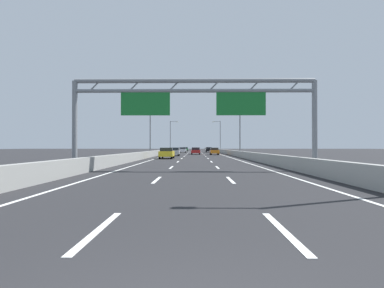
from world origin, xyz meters
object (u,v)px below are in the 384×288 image
Objects in this scene: streetlamp_right_mid at (239,125)px; streetlamp_right_far at (220,134)px; streetlamp_left_mid at (152,125)px; green_car at (186,149)px; red_car at (196,151)px; yellow_car at (167,153)px; black_car at (209,150)px; streetlamp_left_far at (171,134)px; white_car at (183,150)px; sign_gantry at (194,100)px; orange_car at (214,151)px; silver_car at (174,152)px.

streetlamp_right_far is at bearing 90.00° from streetlamp_right_mid.
streetlamp_left_mid is 2.26× the size of green_car.
red_car is at bearing -103.37° from streetlamp_right_far.
black_car is (7.65, 45.21, -0.02)m from yellow_car.
streetlamp_left_far reaches higher than red_car.
streetlamp_left_far is 17.15m from green_car.
green_car is at bearing 90.28° from white_car.
streetlamp_right_mid is at bearing -90.00° from streetlamp_right_far.
black_car is 1.03× the size of white_car.
yellow_car reaches higher than black_car.
yellow_car is 0.97× the size of black_car.
streetlamp_left_mid reaches higher than white_car.
streetlamp_left_mid reaches higher than yellow_car.
yellow_car is at bearing 100.53° from sign_gantry.
streetlamp_left_far is 2.25× the size of orange_car.
streetlamp_left_mid is at bearing -124.50° from red_car.
streetlamp_left_far is 53.22m from yellow_car.
silver_car is at bearing -84.62° from streetlamp_left_far.
streetlamp_left_far reaches higher than yellow_car.
black_car reaches higher than orange_car.
streetlamp_left_far reaches higher than silver_car.
streetlamp_right_mid is 10.26m from orange_car.
streetlamp_left_far is 32.15m from red_car.
sign_gantry is at bearing -79.47° from yellow_car.
white_car is (-10.84, 30.08, -4.66)m from streetlamp_right_mid.
streetlamp_right_far is 9.68m from black_car.
yellow_car is at bearing -102.04° from streetlamp_right_far.
streetlamp_left_far is 2.05× the size of black_car.
green_car is 27.87m from white_car.
streetlamp_left_mid is at bearing -97.75° from white_car.
yellow_car is 12.36m from silver_car.
sign_gantry is at bearing -87.76° from green_car.
sign_gantry is 1.79× the size of streetlamp_left_far.
streetlamp_right_far reaches higher than black_car.
yellow_car is 0.96× the size of silver_car.
silver_car is (-3.77, -9.63, -0.01)m from red_car.
red_car is 0.92× the size of silver_car.
streetlamp_left_mid is at bearing 103.35° from sign_gantry.
green_car is at bearing 86.09° from streetlamp_left_mid.
streetlamp_right_mid is (14.93, 0.00, 0.00)m from streetlamp_left_mid.
streetlamp_left_far is at bearing 90.00° from streetlamp_left_mid.
black_car is at bearing 30.05° from white_car.
orange_car is at bearing -89.99° from black_car.
green_car is 0.94× the size of white_car.
streetlamp_left_mid is at bearing -143.45° from orange_car.
streetlamp_left_far is at bearing 180.00° from streetlamp_right_far.
streetlamp_left_mid is 12.45m from yellow_car.
red_car is 19.37m from white_car.
white_car is at bearing 93.13° from sign_gantry.
orange_car is (0.01, -25.87, -0.02)m from black_car.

